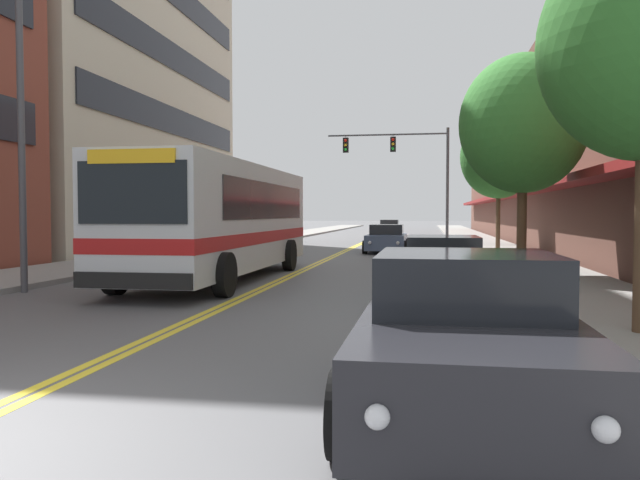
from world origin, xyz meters
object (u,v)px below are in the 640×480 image
city_bus (222,216)px  street_lamp_left_near (30,88)px  traffic_signal_mast (407,161)px  car_dark_grey_parked_left_near (272,236)px  fire_hydrant (540,285)px  street_tree_right_far (499,157)px  car_charcoal_parked_right_foreground (466,339)px  street_tree_right_mid (523,124)px  car_champagne_moving_lead (390,228)px  car_slate_blue_moving_second (387,239)px  car_beige_parked_right_mid (443,271)px

city_bus → street_lamp_left_near: (-3.36, -3.71, 2.96)m
traffic_signal_mast → street_lamp_left_near: (-7.80, -25.68, -0.33)m
city_bus → car_dark_grey_parked_left_near: bearing=99.2°
fire_hydrant → street_tree_right_far: bearing=85.9°
car_dark_grey_parked_left_near → car_charcoal_parked_right_foreground: car_charcoal_parked_right_foreground is taller
city_bus → street_tree_right_mid: street_tree_right_mid is taller
city_bus → fire_hydrant: (7.65, -5.40, -1.20)m
car_charcoal_parked_right_foreground → car_champagne_moving_lead: (-3.45, 46.85, -0.06)m
car_slate_blue_moving_second → street_lamp_left_near: size_ratio=0.52×
street_lamp_left_near → car_champagne_moving_lead: bearing=81.5°
car_champagne_moving_lead → fire_hydrant: bearing=-83.0°
city_bus → traffic_signal_mast: 22.65m
car_champagne_moving_lead → fire_hydrant: 41.60m
car_charcoal_parked_right_foreground → car_slate_blue_moving_second: car_charcoal_parked_right_foreground is taller
car_charcoal_parked_right_foreground → street_tree_right_far: 25.04m
traffic_signal_mast → fire_hydrant: bearing=-83.3°
car_slate_blue_moving_second → fire_hydrant: car_slate_blue_moving_second is taller
car_dark_grey_parked_left_near → street_tree_right_far: street_tree_right_far is taller
city_bus → street_tree_right_far: size_ratio=1.70×
traffic_signal_mast → fire_hydrant: 27.92m
car_champagne_moving_lead → street_lamp_left_near: size_ratio=0.54×
car_charcoal_parked_right_foreground → traffic_signal_mast: (-1.60, 32.92, 4.40)m
car_slate_blue_moving_second → car_champagne_moving_lead: bearing=93.0°
city_bus → car_champagne_moving_lead: city_bus is taller
car_beige_parked_right_mid → fire_hydrant: 2.58m
car_slate_blue_moving_second → street_lamp_left_near: (-7.15, -16.73, 4.13)m
car_beige_parked_right_mid → street_tree_right_far: 17.70m
car_dark_grey_parked_left_near → street_tree_right_mid: 18.42m
car_charcoal_parked_right_foreground → car_champagne_moving_lead: bearing=94.2°
street_lamp_left_near → city_bus: bearing=47.9°
car_slate_blue_moving_second → street_tree_right_far: 6.54m
car_charcoal_parked_right_foreground → street_tree_right_far: bearing=83.1°
car_slate_blue_moving_second → street_tree_right_far: (5.21, 0.59, 3.91)m
car_charcoal_parked_right_foreground → fire_hydrant: (1.61, 5.56, -0.10)m
car_dark_grey_parked_left_near → car_champagne_moving_lead: (5.15, 19.97, -0.01)m
car_dark_grey_parked_left_near → car_slate_blue_moving_second: car_dark_grey_parked_left_near is taller
car_beige_parked_right_mid → street_tree_right_far: (2.97, 17.01, 3.89)m
car_beige_parked_right_mid → car_champagne_moving_lead: car_beige_parked_right_mid is taller
street_tree_right_mid → car_charcoal_parked_right_foreground: bearing=-100.4°
car_champagne_moving_lead → street_tree_right_far: size_ratio=0.69×
street_tree_right_mid → fire_hydrant: 7.95m
car_beige_parked_right_mid → car_charcoal_parked_right_foreground: bearing=-89.9°
car_beige_parked_right_mid → traffic_signal_mast: traffic_signal_mast is taller
street_tree_right_mid → car_dark_grey_parked_left_near: bearing=127.2°
car_charcoal_parked_right_foreground → street_tree_right_mid: (2.29, 12.52, 3.69)m
car_beige_parked_right_mid → street_tree_right_mid: bearing=65.0°
traffic_signal_mast → car_slate_blue_moving_second: bearing=-94.1°
car_champagne_moving_lead → street_tree_right_mid: bearing=-80.5°
street_tree_right_far → car_champagne_moving_lead: bearing=106.1°
street_lamp_left_near → traffic_signal_mast: bearing=73.1°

